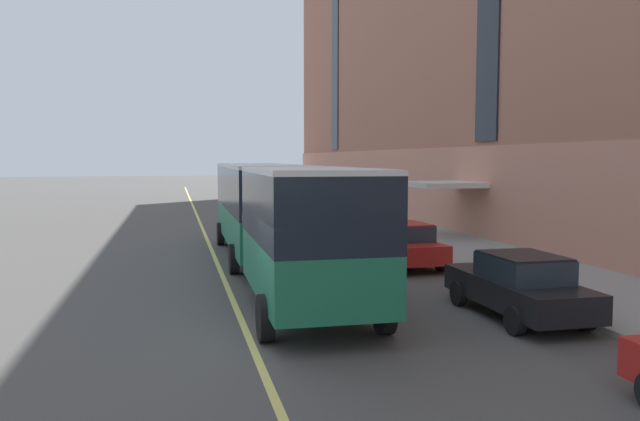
# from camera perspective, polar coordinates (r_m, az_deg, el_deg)

# --- Properties ---
(ground_plane) EXTENTS (260.00, 260.00, 0.00)m
(ground_plane) POSITION_cam_1_polar(r_m,az_deg,el_deg) (13.34, -2.27, -11.84)
(ground_plane) COLOR #4C4947
(sidewalk) EXTENTS (5.02, 160.00, 0.15)m
(sidewalk) POSITION_cam_1_polar(r_m,az_deg,el_deg) (19.74, 23.13, -6.53)
(sidewalk) COLOR gray
(sidewalk) RESTS_ON ground
(city_bus) EXTENTS (3.09, 18.14, 3.59)m
(city_bus) POSITION_cam_1_polar(r_m,az_deg,el_deg) (20.66, -4.29, -0.04)
(city_bus) COLOR #1E704C
(city_bus) RESTS_ON ground
(parked_car_red_0) EXTENTS (2.08, 4.44, 1.56)m
(parked_car_red_0) POSITION_cam_1_polar(r_m,az_deg,el_deg) (22.32, 7.51, -3.08)
(parked_car_red_0) COLOR #B21E19
(parked_car_red_0) RESTS_ON ground
(parked_car_darkgray_3) EXTENTS (2.04, 4.75, 1.56)m
(parked_car_darkgray_3) POSITION_cam_1_polar(r_m,az_deg,el_deg) (30.64, 1.91, -0.91)
(parked_car_darkgray_3) COLOR #4C4C51
(parked_car_darkgray_3) RESTS_ON ground
(parked_car_champagne_4) EXTENTS (1.94, 4.52, 1.56)m
(parked_car_champagne_4) POSITION_cam_1_polar(r_m,az_deg,el_deg) (39.24, -1.42, 0.33)
(parked_car_champagne_4) COLOR #BCAD89
(parked_car_champagne_4) RESTS_ON ground
(parked_car_black_5) EXTENTS (1.97, 4.54, 1.56)m
(parked_car_black_5) POSITION_cam_1_polar(r_m,az_deg,el_deg) (15.75, 17.72, -6.55)
(parked_car_black_5) COLOR black
(parked_car_black_5) RESTS_ON ground
(parked_car_green_8) EXTENTS (1.95, 4.25, 1.56)m
(parked_car_green_8) POSITION_cam_1_polar(r_m,az_deg,el_deg) (45.58, -3.42, 0.94)
(parked_car_green_8) COLOR #23603D
(parked_car_green_8) RESTS_ON ground
(lane_centerline) EXTENTS (0.16, 140.00, 0.01)m
(lane_centerline) POSITION_cam_1_polar(r_m,az_deg,el_deg) (16.08, -7.61, -8.97)
(lane_centerline) COLOR #E0D66B
(lane_centerline) RESTS_ON ground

